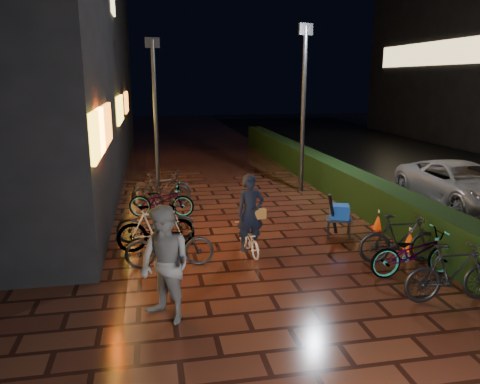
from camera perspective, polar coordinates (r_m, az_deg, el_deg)
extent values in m
plane|color=#381911|center=(8.89, 6.35, -10.50)|extent=(80.00, 80.00, 0.00)
cube|color=black|center=(17.04, 9.12, 2.93)|extent=(0.70, 20.00, 1.00)
imported|color=#575759|center=(7.18, -9.13, -8.78)|extent=(1.09, 1.12, 1.81)
imported|color=#A0A0A4|center=(15.15, 25.31, 0.92)|extent=(2.05, 4.45, 1.24)
cube|color=yellow|center=(9.34, -16.96, 6.78)|extent=(0.08, 2.00, 0.90)
cube|color=orange|center=(10.82, -16.18, 7.70)|extent=(0.08, 3.00, 0.90)
cube|color=yellow|center=(16.79, -14.42, 9.75)|extent=(0.08, 2.80, 0.90)
cube|color=orange|center=(21.77, -13.69, 10.60)|extent=(0.08, 2.20, 0.90)
cube|color=#FFD88C|center=(30.29, 21.65, 15.36)|extent=(0.06, 10.00, 1.30)
cylinder|color=black|center=(15.26, 7.70, 9.69)|extent=(0.17, 0.17, 5.20)
cube|color=black|center=(15.29, 8.02, 19.07)|extent=(0.50, 0.22, 0.35)
cylinder|color=black|center=(16.01, -10.26, 9.14)|extent=(0.15, 0.15, 4.84)
cube|color=black|center=(16.01, -10.63, 17.46)|extent=(0.47, 0.16, 0.33)
imported|color=silver|center=(9.96, 1.09, -5.75)|extent=(0.55, 1.24, 0.63)
imported|color=black|center=(9.69, 1.28, -2.57)|extent=(0.63, 0.45, 1.61)
cube|color=#9A642A|center=(9.74, 2.36, -2.68)|extent=(0.29, 0.15, 0.21)
cone|color=#FF520D|center=(10.82, 20.67, -4.63)|extent=(0.49, 0.49, 0.78)
cone|color=#FF4B0D|center=(12.03, 17.15, -2.55)|extent=(0.49, 0.49, 0.78)
cube|color=orange|center=(10.94, 20.51, -6.50)|extent=(0.43, 0.43, 0.03)
cube|color=red|center=(12.13, 17.03, -4.25)|extent=(0.43, 0.43, 0.03)
cube|color=red|center=(11.32, 18.95, -1.86)|extent=(0.09, 1.68, 0.08)
cube|color=black|center=(11.17, 11.99, -3.25)|extent=(0.71, 0.65, 0.04)
cylinder|color=black|center=(11.04, 10.77, -4.63)|extent=(0.04, 0.04, 0.41)
cylinder|color=black|center=(11.08, 13.22, -4.69)|extent=(0.04, 0.04, 0.41)
cylinder|color=black|center=(11.41, 10.68, -4.02)|extent=(0.04, 0.04, 0.41)
cylinder|color=black|center=(11.44, 13.05, -4.09)|extent=(0.04, 0.04, 0.41)
cube|color=#0D3EB1|center=(11.12, 12.03, -2.35)|extent=(0.52, 0.48, 0.32)
cylinder|color=black|center=(10.96, 11.24, -2.67)|extent=(0.40, 0.34, 1.04)
imported|color=black|center=(10.25, -10.18, -4.27)|extent=(1.73, 0.69, 1.01)
imported|color=black|center=(9.32, -8.58, -6.37)|extent=(1.75, 0.65, 0.91)
imported|color=black|center=(13.54, -9.62, 0.16)|extent=(1.69, 0.48, 1.01)
imported|color=black|center=(12.67, -9.56, -1.01)|extent=(1.81, 0.90, 0.91)
imported|color=black|center=(14.34, -9.49, 0.72)|extent=(1.81, 0.86, 0.91)
imported|color=black|center=(10.79, -10.30, -3.64)|extent=(1.75, 0.66, 0.91)
imported|color=black|center=(9.39, 20.50, -6.97)|extent=(1.74, 0.63, 0.91)
imported|color=black|center=(8.57, 24.53, -8.98)|extent=(1.71, 0.57, 1.01)
imported|color=black|center=(9.92, 18.98, -5.43)|extent=(1.73, 0.72, 1.01)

